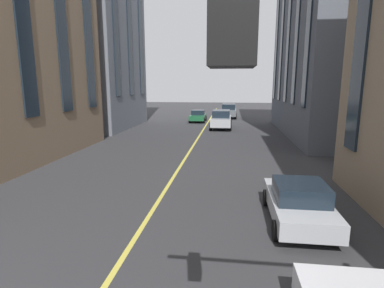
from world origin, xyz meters
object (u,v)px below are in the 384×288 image
object	(u,v)px
car_silver_trailing	(299,202)
car_green_mid	(198,116)
car_grey_oncoming	(229,111)
car_silver_near	(221,119)

from	to	relation	value
car_silver_trailing	car_green_mid	size ratio (longest dim) A/B	1.00
car_grey_oncoming	car_silver_trailing	size ratio (longest dim) A/B	1.21
car_silver_near	car_silver_trailing	bearing A→B (deg)	-171.51
car_grey_oncoming	car_silver_trailing	xyz separation A→B (m)	(-31.64, -2.52, -0.27)
car_green_mid	car_silver_near	bearing A→B (deg)	-151.84
car_silver_near	car_silver_trailing	xyz separation A→B (m)	(-21.28, -3.18, -0.27)
car_silver_trailing	car_green_mid	xyz separation A→B (m)	(26.82, 6.14, 0.00)
car_silver_near	car_grey_oncoming	bearing A→B (deg)	-3.64
car_grey_oncoming	car_silver_trailing	distance (m)	31.74
car_grey_oncoming	car_silver_trailing	bearing A→B (deg)	-175.45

